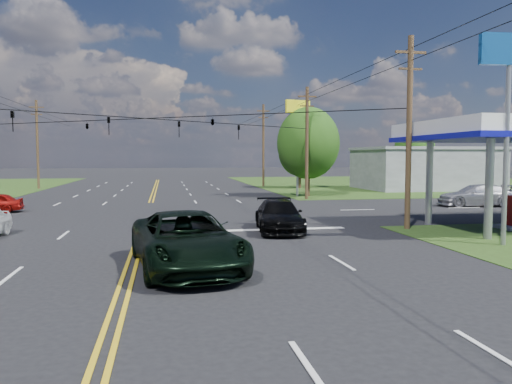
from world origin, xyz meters
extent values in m
plane|color=black|center=(0.00, 12.00, 0.00)|extent=(280.00, 280.00, 0.00)
cube|color=#273F14|center=(35.00, 44.00, 0.00)|extent=(46.00, 48.00, 0.03)
cube|color=silver|center=(5.00, 4.00, 0.00)|extent=(10.00, 0.50, 0.02)
cube|color=slate|center=(30.00, 32.00, 2.20)|extent=(14.00, 10.00, 4.40)
cylinder|color=#A5A5AA|center=(15.00, -0.50, 2.33)|extent=(0.36, 0.36, 4.65)
cylinder|color=#A5A5AA|center=(15.00, 4.50, 2.33)|extent=(0.36, 0.36, 4.65)
cylinder|color=#44301C|center=(13.00, 3.00, 4.75)|extent=(0.28, 0.28, 9.50)
cube|color=#44301C|center=(13.00, 3.00, 8.70)|extent=(1.60, 0.12, 0.12)
cube|color=#44301C|center=(13.00, 3.00, 7.90)|extent=(1.20, 0.10, 0.10)
cylinder|color=#44301C|center=(13.00, 21.00, 4.75)|extent=(0.28, 0.28, 9.50)
cube|color=#44301C|center=(13.00, 21.00, 8.70)|extent=(1.60, 0.12, 0.12)
cube|color=#44301C|center=(13.00, 21.00, 7.90)|extent=(1.20, 0.10, 0.10)
cylinder|color=#44301C|center=(-13.00, 40.00, 5.00)|extent=(0.28, 0.28, 10.00)
cube|color=#44301C|center=(-13.00, 40.00, 9.20)|extent=(1.60, 0.12, 0.12)
cube|color=#44301C|center=(-13.00, 40.00, 8.40)|extent=(1.20, 0.10, 0.10)
cylinder|color=#44301C|center=(13.00, 40.00, 5.00)|extent=(0.28, 0.28, 10.00)
cube|color=#44301C|center=(13.00, 40.00, 9.20)|extent=(1.60, 0.12, 0.12)
cube|color=#44301C|center=(13.00, 40.00, 8.40)|extent=(1.20, 0.10, 0.10)
imported|color=black|center=(-6.50, 7.50, 5.42)|extent=(0.17, 0.21, 1.05)
imported|color=black|center=(-2.08, 10.56, 5.42)|extent=(0.17, 0.21, 1.05)
imported|color=black|center=(2.08, 13.44, 5.42)|extent=(0.17, 0.21, 1.05)
imported|color=black|center=(6.50, 16.50, 5.42)|extent=(0.17, 0.21, 1.05)
imported|color=black|center=(-3.90, 14.70, 5.70)|extent=(1.24, 0.26, 0.50)
imported|color=black|center=(3.90, 9.30, 5.70)|extent=(1.24, 0.26, 0.50)
cylinder|color=black|center=(13.00, 10.00, 8.90)|extent=(0.04, 100.00, 0.04)
cylinder|color=black|center=(13.00, 10.00, 8.30)|extent=(0.04, 100.00, 0.04)
cylinder|color=#44301C|center=(14.00, 24.00, 1.65)|extent=(0.36, 0.36, 3.30)
ellipsoid|color=#1D4612|center=(14.00, 24.00, 4.88)|extent=(5.70, 5.70, 6.60)
cylinder|color=#44301C|center=(16.50, 36.00, 1.43)|extent=(0.36, 0.36, 2.86)
ellipsoid|color=#1D4612|center=(16.50, 36.00, 4.23)|extent=(4.94, 4.94, 5.72)
cylinder|color=#44301C|center=(34.00, 42.00, 1.54)|extent=(0.36, 0.36, 3.08)
ellipsoid|color=#1D4612|center=(34.00, 42.00, 4.55)|extent=(5.32, 5.32, 6.16)
imported|color=black|center=(1.78, -3.97, 0.92)|extent=(3.91, 6.94, 1.83)
imported|color=black|center=(6.55, 3.50, 0.75)|extent=(2.68, 5.38, 1.50)
imported|color=#B2B1B6|center=(23.57, 13.00, 0.80)|extent=(5.76, 2.92, 1.60)
cylinder|color=#A5A5AA|center=(14.64, -2.00, 4.23)|extent=(0.20, 0.20, 8.46)
cube|color=navy|center=(14.64, -2.00, 7.86)|extent=(2.49, 0.44, 1.24)
cylinder|color=#A5A5AA|center=(13.00, 24.00, 4.37)|extent=(0.20, 0.20, 8.73)
cube|color=#FFF41A|center=(13.00, 24.00, 8.13)|extent=(2.39, 0.81, 1.20)
camera|label=1|loc=(1.14, -19.95, 3.59)|focal=35.00mm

